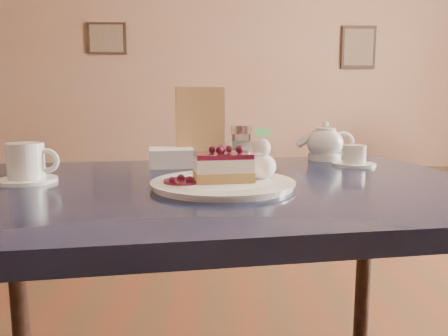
{
  "coord_description": "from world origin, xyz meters",
  "views": [
    {
      "loc": [
        -0.16,
        -0.91,
        0.9
      ],
      "look_at": [
        -0.14,
        -0.1,
        0.78
      ],
      "focal_mm": 35.0,
      "sensor_mm": 36.0,
      "label": 1
    }
  ],
  "objects_px": {
    "dessert_plate": "(223,184)",
    "cheesecake_slice": "(223,167)",
    "main_table": "(219,217)",
    "coffee_set": "(27,165)",
    "tea_set": "(330,147)"
  },
  "relations": [
    {
      "from": "main_table",
      "to": "dessert_plate",
      "type": "distance_m",
      "value": 0.1
    },
    {
      "from": "main_table",
      "to": "dessert_plate",
      "type": "relative_size",
      "value": 4.38
    },
    {
      "from": "dessert_plate",
      "to": "cheesecake_slice",
      "type": "relative_size",
      "value": 2.27
    },
    {
      "from": "dessert_plate",
      "to": "coffee_set",
      "type": "bearing_deg",
      "value": 170.85
    },
    {
      "from": "coffee_set",
      "to": "dessert_plate",
      "type": "bearing_deg",
      "value": -9.15
    },
    {
      "from": "main_table",
      "to": "cheesecake_slice",
      "type": "relative_size",
      "value": 9.95
    },
    {
      "from": "main_table",
      "to": "coffee_set",
      "type": "xyz_separation_m",
      "value": [
        -0.41,
        0.02,
        0.11
      ]
    },
    {
      "from": "main_table",
      "to": "cheesecake_slice",
      "type": "distance_m",
      "value": 0.13
    },
    {
      "from": "coffee_set",
      "to": "tea_set",
      "type": "distance_m",
      "value": 0.81
    },
    {
      "from": "dessert_plate",
      "to": "cheesecake_slice",
      "type": "bearing_deg",
      "value": 172.87
    },
    {
      "from": "cheesecake_slice",
      "to": "coffee_set",
      "type": "height_order",
      "value": "coffee_set"
    },
    {
      "from": "cheesecake_slice",
      "to": "coffee_set",
      "type": "distance_m",
      "value": 0.43
    },
    {
      "from": "coffee_set",
      "to": "cheesecake_slice",
      "type": "bearing_deg",
      "value": -9.15
    },
    {
      "from": "coffee_set",
      "to": "tea_set",
      "type": "relative_size",
      "value": 0.58
    },
    {
      "from": "main_table",
      "to": "dessert_plate",
      "type": "xyz_separation_m",
      "value": [
        0.01,
        -0.05,
        0.08
      ]
    }
  ]
}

